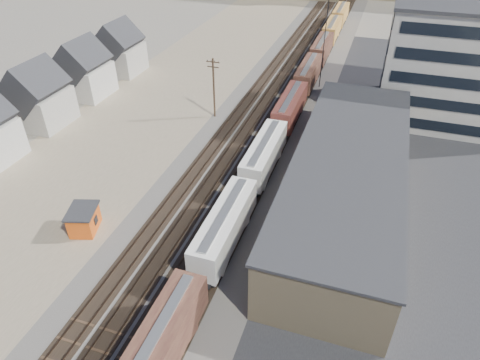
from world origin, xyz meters
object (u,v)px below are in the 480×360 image
(maintenance_shed, at_px, (84,220))
(parked_car_blue, at_px, (414,116))
(freight_train, at_px, (300,89))
(utility_pole_north, at_px, (214,87))

(maintenance_shed, xyz_separation_m, parked_car_blue, (35.23, 40.05, -0.61))
(freight_train, relative_size, utility_pole_north, 11.97)
(utility_pole_north, relative_size, parked_car_blue, 1.64)
(utility_pole_north, bearing_deg, maintenance_shed, -96.70)
(utility_pole_north, xyz_separation_m, maintenance_shed, (-3.66, -31.11, -3.85))
(maintenance_shed, bearing_deg, utility_pole_north, 83.30)
(maintenance_shed, height_order, parked_car_blue, maintenance_shed)
(freight_train, xyz_separation_m, maintenance_shed, (-15.96, -40.53, -1.34))
(freight_train, xyz_separation_m, parked_car_blue, (19.27, -0.48, -1.95))
(freight_train, relative_size, parked_car_blue, 19.64)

